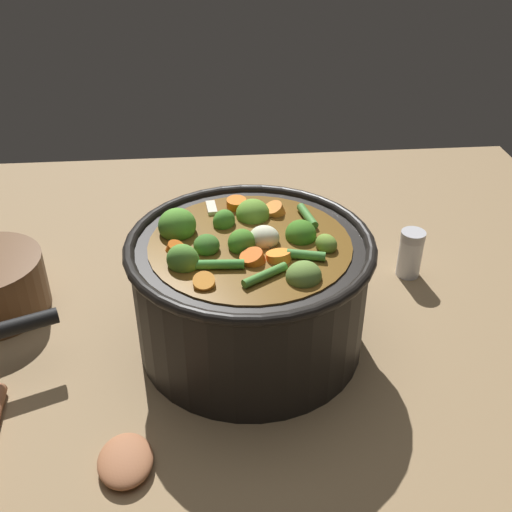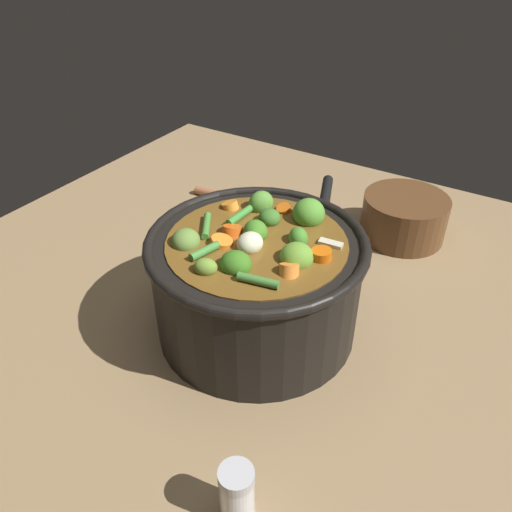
# 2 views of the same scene
# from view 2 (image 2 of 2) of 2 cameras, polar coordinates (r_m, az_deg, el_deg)

# --- Properties ---
(ground_plane) EXTENTS (1.10, 1.10, 0.00)m
(ground_plane) POSITION_cam_2_polar(r_m,az_deg,el_deg) (0.71, 0.07, -7.81)
(ground_plane) COLOR #8C704C
(cooking_pot) EXTENTS (0.28, 0.28, 0.17)m
(cooking_pot) POSITION_cam_2_polar(r_m,az_deg,el_deg) (0.66, 0.09, -2.92)
(cooking_pot) COLOR black
(cooking_pot) RESTS_ON ground_plane
(wooden_spoon) EXTENTS (0.18, 0.24, 0.02)m
(wooden_spoon) POSITION_cam_2_polar(r_m,az_deg,el_deg) (0.91, -2.73, 4.05)
(wooden_spoon) COLOR #9D603D
(wooden_spoon) RESTS_ON ground_plane
(salt_shaker) EXTENTS (0.03, 0.03, 0.07)m
(salt_shaker) POSITION_cam_2_polar(r_m,az_deg,el_deg) (0.52, -2.15, -25.00)
(salt_shaker) COLOR silver
(salt_shaker) RESTS_ON ground_plane
(small_saucepan) EXTENTS (0.18, 0.23, 0.07)m
(small_saucepan) POSITION_cam_2_polar(r_m,az_deg,el_deg) (0.90, 15.95, 4.26)
(small_saucepan) COLOR brown
(small_saucepan) RESTS_ON ground_plane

